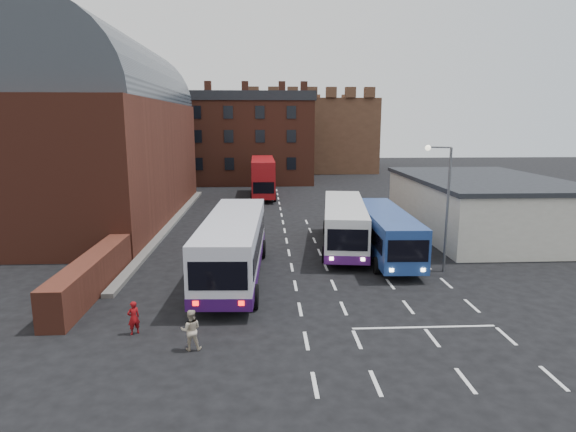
{
  "coord_description": "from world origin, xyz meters",
  "views": [
    {
      "loc": [
        -1.59,
        -21.39,
        8.42
      ],
      "look_at": [
        0.0,
        10.0,
        2.2
      ],
      "focal_mm": 30.0,
      "sensor_mm": 36.0,
      "label": 1
    }
  ],
  "objects_px": {
    "bus_white_outbound": "(233,242)",
    "bus_red_double": "(263,177)",
    "bus_white_inbound": "(344,222)",
    "pedestrian_red": "(134,318)",
    "bus_blue": "(386,230)",
    "pedestrian_beige": "(191,330)",
    "street_lamp": "(444,197)"
  },
  "relations": [
    {
      "from": "bus_white_inbound",
      "to": "street_lamp",
      "type": "bearing_deg",
      "value": 138.48
    },
    {
      "from": "pedestrian_red",
      "to": "bus_white_inbound",
      "type": "bearing_deg",
      "value": -166.83
    },
    {
      "from": "bus_white_outbound",
      "to": "street_lamp",
      "type": "relative_size",
      "value": 1.75
    },
    {
      "from": "bus_red_double",
      "to": "street_lamp",
      "type": "relative_size",
      "value": 1.51
    },
    {
      "from": "bus_white_outbound",
      "to": "bus_white_inbound",
      "type": "distance_m",
      "value": 9.21
    },
    {
      "from": "street_lamp",
      "to": "pedestrian_beige",
      "type": "xyz_separation_m",
      "value": [
        -12.74,
        -9.01,
        -3.51
      ]
    },
    {
      "from": "bus_white_outbound",
      "to": "bus_red_double",
      "type": "bearing_deg",
      "value": 89.3
    },
    {
      "from": "bus_white_inbound",
      "to": "bus_blue",
      "type": "xyz_separation_m",
      "value": [
        2.24,
        -2.3,
        -0.1
      ]
    },
    {
      "from": "bus_red_double",
      "to": "street_lamp",
      "type": "distance_m",
      "value": 29.75
    },
    {
      "from": "pedestrian_red",
      "to": "pedestrian_beige",
      "type": "bearing_deg",
      "value": 112.19
    },
    {
      "from": "bus_white_inbound",
      "to": "pedestrian_red",
      "type": "relative_size",
      "value": 8.31
    },
    {
      "from": "pedestrian_beige",
      "to": "bus_white_outbound",
      "type": "bearing_deg",
      "value": -102.07
    },
    {
      "from": "bus_red_double",
      "to": "pedestrian_red",
      "type": "xyz_separation_m",
      "value": [
        -5.17,
        -35.47,
        -1.59
      ]
    },
    {
      "from": "bus_white_inbound",
      "to": "pedestrian_red",
      "type": "xyz_separation_m",
      "value": [
        -10.61,
        -12.87,
        -1.12
      ]
    },
    {
      "from": "street_lamp",
      "to": "pedestrian_beige",
      "type": "distance_m",
      "value": 15.99
    },
    {
      "from": "bus_red_double",
      "to": "pedestrian_beige",
      "type": "relative_size",
      "value": 6.87
    },
    {
      "from": "bus_blue",
      "to": "bus_red_double",
      "type": "bearing_deg",
      "value": -70.86
    },
    {
      "from": "bus_red_double",
      "to": "street_lamp",
      "type": "xyz_separation_m",
      "value": [
        10.06,
        -27.93,
        2.02
      ]
    },
    {
      "from": "pedestrian_red",
      "to": "pedestrian_beige",
      "type": "relative_size",
      "value": 0.88
    },
    {
      "from": "bus_white_outbound",
      "to": "bus_red_double",
      "type": "xyz_separation_m",
      "value": [
        1.58,
        28.55,
        0.29
      ]
    },
    {
      "from": "bus_red_double",
      "to": "bus_blue",
      "type": "bearing_deg",
      "value": 106.41
    },
    {
      "from": "bus_white_outbound",
      "to": "bus_blue",
      "type": "bearing_deg",
      "value": 24.0
    },
    {
      "from": "bus_white_inbound",
      "to": "bus_blue",
      "type": "bearing_deg",
      "value": 141.83
    },
    {
      "from": "street_lamp",
      "to": "bus_red_double",
      "type": "bearing_deg",
      "value": 109.8
    },
    {
      "from": "bus_white_outbound",
      "to": "street_lamp",
      "type": "distance_m",
      "value": 11.88
    },
    {
      "from": "bus_white_outbound",
      "to": "pedestrian_red",
      "type": "bearing_deg",
      "value": -114.94
    },
    {
      "from": "bus_blue",
      "to": "pedestrian_beige",
      "type": "relative_size",
      "value": 6.84
    },
    {
      "from": "bus_white_outbound",
      "to": "bus_white_inbound",
      "type": "xyz_separation_m",
      "value": [
        7.03,
        5.96,
        -0.18
      ]
    },
    {
      "from": "pedestrian_beige",
      "to": "bus_blue",
      "type": "bearing_deg",
      "value": -135.33
    },
    {
      "from": "bus_white_outbound",
      "to": "pedestrian_beige",
      "type": "distance_m",
      "value": 8.54
    },
    {
      "from": "bus_white_inbound",
      "to": "pedestrian_red",
      "type": "height_order",
      "value": "bus_white_inbound"
    },
    {
      "from": "pedestrian_red",
      "to": "pedestrian_beige",
      "type": "height_order",
      "value": "pedestrian_beige"
    }
  ]
}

